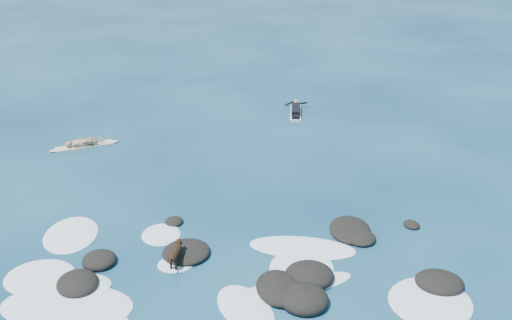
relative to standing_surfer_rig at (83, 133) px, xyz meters
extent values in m
plane|color=#0A2642|center=(5.57, -8.35, -0.66)|extent=(160.00, 160.00, 0.00)
ellipsoid|color=black|center=(6.59, -11.13, -0.54)|extent=(1.52, 1.79, 0.51)
ellipsoid|color=black|center=(4.09, -8.93, -0.57)|extent=(1.89, 1.86, 0.38)
ellipsoid|color=black|center=(11.10, -11.52, -0.55)|extent=(1.68, 1.56, 0.46)
ellipsoid|color=black|center=(9.65, -8.93, -0.58)|extent=(1.28, 1.30, 0.32)
ellipsoid|color=black|center=(7.15, -11.71, -0.52)|extent=(1.78, 1.75, 0.59)
ellipsoid|color=black|center=(11.58, -8.37, -0.61)|extent=(0.68, 0.73, 0.21)
ellipsoid|color=black|center=(3.75, -6.99, -0.61)|extent=(0.74, 0.76, 0.22)
ellipsoid|color=black|center=(7.29, -11.17, -0.62)|extent=(0.80, 0.74, 0.18)
ellipsoid|color=black|center=(9.45, -8.41, -0.58)|extent=(1.63, 1.93, 0.34)
ellipsoid|color=black|center=(7.53, -10.70, -0.52)|extent=(1.70, 1.63, 0.58)
ellipsoid|color=black|center=(1.00, -10.05, -0.55)|extent=(1.55, 1.62, 0.45)
ellipsoid|color=black|center=(1.49, -8.98, -0.56)|extent=(1.35, 1.36, 0.41)
ellipsoid|color=black|center=(9.30, -8.97, -0.62)|extent=(0.67, 0.56, 0.16)
ellipsoid|color=white|center=(6.88, -11.03, -0.65)|extent=(4.02, 1.65, 0.12)
ellipsoid|color=white|center=(1.28, -10.01, -0.65)|extent=(1.52, 1.25, 0.12)
ellipsoid|color=white|center=(-0.16, -9.43, -0.65)|extent=(2.25, 2.03, 0.12)
ellipsoid|color=white|center=(7.70, -9.10, -0.65)|extent=(3.60, 2.22, 0.12)
ellipsoid|color=white|center=(0.42, -7.24, -0.65)|extent=(1.79, 2.34, 0.12)
ellipsoid|color=white|center=(0.82, -10.89, -0.65)|extent=(3.97, 2.68, 0.12)
ellipsoid|color=white|center=(5.55, -11.69, -0.65)|extent=(2.00, 2.51, 0.12)
ellipsoid|color=white|center=(7.43, -10.16, -0.65)|extent=(2.51, 2.68, 0.12)
ellipsoid|color=white|center=(10.56, -12.16, -0.65)|extent=(2.73, 2.63, 0.12)
ellipsoid|color=white|center=(3.32, -7.68, -0.65)|extent=(1.35, 1.45, 0.12)
ellipsoid|color=white|center=(3.75, -9.40, -0.65)|extent=(1.10, 0.90, 0.12)
cube|color=beige|center=(0.00, 0.00, -0.62)|extent=(2.50, 1.08, 0.08)
ellipsoid|color=beige|center=(1.19, 0.29, -0.62)|extent=(0.54, 0.39, 0.09)
ellipsoid|color=beige|center=(-1.19, -0.29, -0.62)|extent=(0.54, 0.39, 0.09)
imported|color=tan|center=(0.00, 0.00, 0.22)|extent=(0.51, 0.66, 1.59)
cube|color=silver|center=(10.03, 2.73, -0.61)|extent=(1.03, 2.40, 0.09)
ellipsoid|color=silver|center=(10.28, 3.88, -0.61)|extent=(0.39, 0.56, 0.09)
cube|color=black|center=(10.03, 2.73, -0.45)|extent=(0.73, 1.49, 0.23)
sphere|color=tan|center=(10.21, 3.54, -0.32)|extent=(0.29, 0.29, 0.24)
cylinder|color=black|center=(9.95, 3.76, -0.46)|extent=(0.59, 0.20, 0.26)
cylinder|color=black|center=(10.53, 3.63, -0.46)|extent=(0.53, 0.42, 0.26)
cube|color=black|center=(9.85, 1.95, -0.49)|extent=(0.48, 0.65, 0.15)
cylinder|color=black|center=(3.75, -9.50, -0.18)|extent=(0.44, 0.63, 0.28)
sphere|color=black|center=(3.83, -9.25, -0.18)|extent=(0.37, 0.37, 0.29)
sphere|color=black|center=(3.67, -9.74, -0.18)|extent=(0.33, 0.33, 0.26)
sphere|color=black|center=(3.89, -9.10, -0.08)|extent=(0.26, 0.26, 0.21)
cone|color=black|center=(3.92, -8.98, -0.10)|extent=(0.14, 0.16, 0.11)
cone|color=black|center=(3.83, -9.09, 0.00)|extent=(0.11, 0.10, 0.10)
cone|color=black|center=(3.93, -9.12, 0.00)|extent=(0.11, 0.10, 0.10)
cylinder|color=black|center=(3.74, -9.29, -0.48)|extent=(0.09, 0.09, 0.37)
cylinder|color=black|center=(3.88, -9.33, -0.48)|extent=(0.09, 0.09, 0.37)
cylinder|color=black|center=(3.62, -9.66, -0.48)|extent=(0.09, 0.09, 0.37)
cylinder|color=black|center=(3.76, -9.71, -0.48)|extent=(0.09, 0.09, 0.37)
cylinder|color=black|center=(3.63, -9.86, -0.13)|extent=(0.13, 0.27, 0.16)
camera|label=1|loc=(4.04, -23.70, 9.39)|focal=40.00mm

